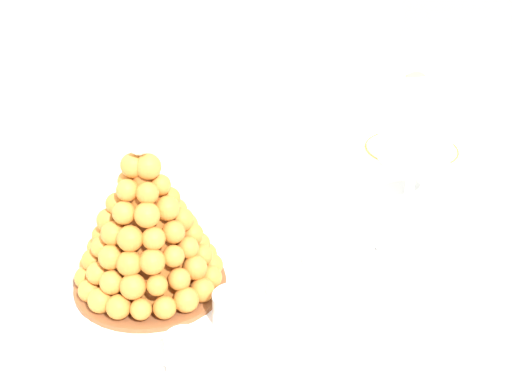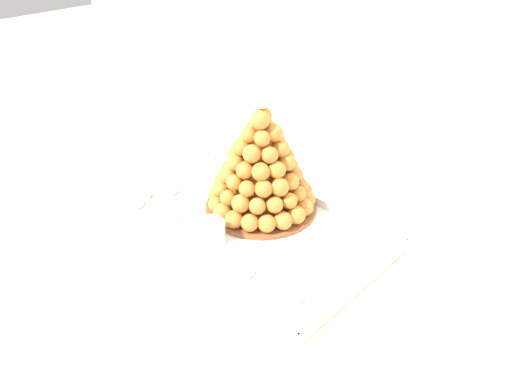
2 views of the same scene
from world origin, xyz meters
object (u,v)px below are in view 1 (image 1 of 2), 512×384
(serving_tray, at_px, (187,300))
(croquembouche, at_px, (146,231))
(dessert_cup_centre, at_px, (234,309))
(dessert_cup_mid_right, at_px, (282,283))
(fruit_tart_plate, at_px, (412,146))
(dessert_cup_right, at_px, (317,250))
(dessert_cup_mid_left, at_px, (185,354))
(macaron_goblet, at_px, (418,123))
(creme_brulee_ramekin, at_px, (78,384))

(serving_tray, bearing_deg, croquembouche, 98.97)
(dessert_cup_centre, relative_size, dessert_cup_mid_right, 1.19)
(dessert_cup_mid_right, distance_m, fruit_tart_plate, 0.63)
(serving_tray, height_order, fruit_tart_plate, fruit_tart_plate)
(dessert_cup_right, bearing_deg, dessert_cup_mid_right, -172.87)
(dessert_cup_right, height_order, fruit_tart_plate, dessert_cup_right)
(croquembouche, relative_size, fruit_tart_plate, 1.20)
(croquembouche, height_order, dessert_cup_right, croquembouche)
(serving_tray, height_order, croquembouche, croquembouche)
(fruit_tart_plate, bearing_deg, dessert_cup_right, -169.07)
(serving_tray, xyz_separation_m, dessert_cup_mid_left, (-0.11, -0.11, 0.03))
(dessert_cup_mid_right, relative_size, macaron_goblet, 0.21)
(dessert_cup_mid_right, distance_m, macaron_goblet, 0.45)
(dessert_cup_centre, bearing_deg, macaron_goblet, -0.36)
(dessert_cup_mid_right, distance_m, creme_brulee_ramekin, 0.34)
(serving_tray, xyz_separation_m, croquembouche, (-0.01, 0.07, 0.10))
(serving_tray, relative_size, macaron_goblet, 2.25)
(serving_tray, bearing_deg, dessert_cup_right, -23.70)
(dessert_cup_mid_left, xyz_separation_m, dessert_cup_mid_right, (0.21, 0.00, -0.00))
(dessert_cup_mid_left, bearing_deg, macaron_goblet, 1.08)
(dessert_cup_mid_left, bearing_deg, fruit_tart_plate, 7.80)
(macaron_goblet, bearing_deg, serving_tray, 169.54)
(dessert_cup_mid_right, bearing_deg, macaron_goblet, 1.35)
(fruit_tart_plate, bearing_deg, dessert_cup_centre, -172.14)
(dessert_cup_mid_right, xyz_separation_m, macaron_goblet, (0.43, 0.01, 0.13))
(croquembouche, relative_size, dessert_cup_mid_left, 4.71)
(dessert_cup_right, relative_size, fruit_tart_plate, 0.22)
(dessert_cup_right, relative_size, creme_brulee_ramekin, 0.60)
(serving_tray, height_order, dessert_cup_centre, dessert_cup_centre)
(dessert_cup_right, distance_m, macaron_goblet, 0.34)
(serving_tray, distance_m, croquembouche, 0.12)
(dessert_cup_mid_right, relative_size, creme_brulee_ramekin, 0.66)
(dessert_cup_right, distance_m, creme_brulee_ramekin, 0.45)
(macaron_goblet, bearing_deg, dessert_cup_right, 179.30)
(croquembouche, xyz_separation_m, fruit_tart_plate, (0.74, -0.06, -0.09))
(dessert_cup_right, bearing_deg, serving_tray, 156.30)
(dessert_cup_centre, distance_m, dessert_cup_mid_right, 0.10)
(dessert_cup_mid_left, relative_size, macaron_goblet, 0.21)
(dessert_cup_mid_left, distance_m, macaron_goblet, 0.65)
(dessert_cup_mid_left, bearing_deg, creme_brulee_ramekin, 146.25)
(serving_tray, relative_size, dessert_cup_mid_left, 10.54)
(croquembouche, distance_m, fruit_tart_plate, 0.75)
(serving_tray, height_order, macaron_goblet, macaron_goblet)
(croquembouche, height_order, creme_brulee_ramekin, croquembouche)
(creme_brulee_ramekin, height_order, fruit_tart_plate, fruit_tart_plate)
(croquembouche, distance_m, creme_brulee_ramekin, 0.26)
(croquembouche, bearing_deg, serving_tray, -81.03)
(dessert_cup_mid_left, height_order, dessert_cup_centre, dessert_cup_mid_left)
(croquembouche, xyz_separation_m, creme_brulee_ramekin, (-0.22, -0.10, -0.09))
(macaron_goblet, relative_size, fruit_tart_plate, 1.20)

